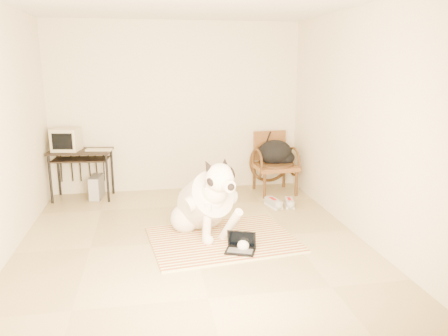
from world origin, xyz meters
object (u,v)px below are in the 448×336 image
object	(u,v)px
pc_tower	(97,187)
backpack	(277,153)
rattan_chair	(274,162)
dog	(205,203)
laptop	(241,246)
computer_desk	(81,157)
crt_monitor	(66,139)

from	to	relation	value
pc_tower	backpack	bearing A→B (deg)	-2.04
pc_tower	rattan_chair	distance (m)	2.83
dog	laptop	xyz separation A→B (m)	(0.32, -0.57, -0.34)
dog	pc_tower	size ratio (longest dim) A/B	3.24
computer_desk	pc_tower	size ratio (longest dim) A/B	2.39
crt_monitor	pc_tower	distance (m)	0.85
laptop	rattan_chair	xyz separation A→B (m)	(1.02, 2.23, 0.41)
computer_desk	rattan_chair	size ratio (longest dim) A/B	0.99
laptop	computer_desk	distance (m)	3.14
computer_desk	rattan_chair	distance (m)	3.02
dog	crt_monitor	world-z (taller)	crt_monitor
computer_desk	pc_tower	distance (m)	0.52
laptop	pc_tower	size ratio (longest dim) A/B	0.96
dog	backpack	bearing A→B (deg)	50.22
computer_desk	backpack	world-z (taller)	backpack
crt_monitor	backpack	distance (m)	3.27
backpack	pc_tower	bearing A→B (deg)	177.96
crt_monitor	pc_tower	xyz separation A→B (m)	(0.39, -0.05, -0.75)
laptop	crt_monitor	world-z (taller)	crt_monitor
backpack	crt_monitor	bearing A→B (deg)	177.24
laptop	pc_tower	world-z (taller)	pc_tower
computer_desk	crt_monitor	distance (m)	0.34
rattan_chair	computer_desk	bearing A→B (deg)	177.39
crt_monitor	backpack	size ratio (longest dim) A/B	0.74
pc_tower	laptop	bearing A→B (deg)	-52.67
rattan_chair	backpack	size ratio (longest dim) A/B	1.65
computer_desk	pc_tower	world-z (taller)	computer_desk
computer_desk	laptop	bearing A→B (deg)	-49.95
crt_monitor	rattan_chair	size ratio (longest dim) A/B	0.45
laptop	backpack	distance (m)	2.54
dog	backpack	size ratio (longest dim) A/B	2.22
dog	rattan_chair	bearing A→B (deg)	51.00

